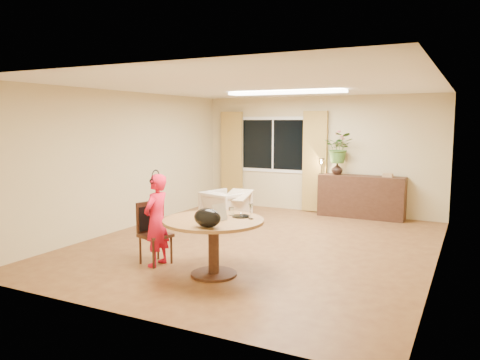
% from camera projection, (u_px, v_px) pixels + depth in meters
% --- Properties ---
extents(floor, '(6.50, 6.50, 0.00)m').
position_uv_depth(floor, '(258.00, 244.00, 7.80)').
color(floor, brown).
rests_on(floor, ground).
extents(ceiling, '(6.50, 6.50, 0.00)m').
position_uv_depth(ceiling, '(259.00, 86.00, 7.47)').
color(ceiling, white).
rests_on(ceiling, wall_back).
extents(wall_back, '(5.50, 0.00, 5.50)m').
position_uv_depth(wall_back, '(318.00, 154.00, 10.51)').
color(wall_back, tan).
rests_on(wall_back, floor).
extents(wall_left, '(0.00, 6.50, 6.50)m').
position_uv_depth(wall_left, '(126.00, 161.00, 8.87)').
color(wall_left, tan).
rests_on(wall_left, floor).
extents(wall_right, '(0.00, 6.50, 6.50)m').
position_uv_depth(wall_right, '(441.00, 176.00, 6.40)').
color(wall_right, tan).
rests_on(wall_right, floor).
extents(window, '(1.70, 0.03, 1.30)m').
position_uv_depth(window, '(273.00, 145.00, 10.96)').
color(window, white).
rests_on(window, wall_back).
extents(curtain_left, '(0.55, 0.08, 2.25)m').
position_uv_depth(curtain_left, '(232.00, 158.00, 11.41)').
color(curtain_left, olive).
rests_on(curtain_left, wall_back).
extents(curtain_right, '(0.55, 0.08, 2.25)m').
position_uv_depth(curtain_right, '(315.00, 162.00, 10.47)').
color(curtain_right, olive).
rests_on(curtain_right, wall_back).
extents(ceiling_panel, '(2.20, 0.35, 0.05)m').
position_uv_depth(ceiling_panel, '(286.00, 92.00, 8.54)').
color(ceiling_panel, white).
rests_on(ceiling_panel, ceiling).
extents(dining_table, '(1.33, 1.33, 0.76)m').
position_uv_depth(dining_table, '(214.00, 231.00, 6.16)').
color(dining_table, brown).
rests_on(dining_table, floor).
extents(dining_chair, '(0.52, 0.49, 0.89)m').
position_uv_depth(dining_chair, '(155.00, 233.00, 6.69)').
color(dining_chair, black).
rests_on(dining_chair, floor).
extents(child, '(0.49, 0.33, 1.31)m').
position_uv_depth(child, '(157.00, 220.00, 6.59)').
color(child, red).
rests_on(child, floor).
extents(laptop, '(0.40, 0.31, 0.23)m').
position_uv_depth(laptop, '(211.00, 211.00, 6.13)').
color(laptop, '#B7B7BC').
rests_on(laptop, dining_table).
extents(tumbler, '(0.10, 0.10, 0.11)m').
position_uv_depth(tumbler, '(231.00, 211.00, 6.40)').
color(tumbler, white).
rests_on(tumbler, dining_table).
extents(wine_glass, '(0.09, 0.09, 0.21)m').
position_uv_depth(wine_glass, '(251.00, 211.00, 6.14)').
color(wine_glass, white).
rests_on(wine_glass, dining_table).
extents(pot_lid, '(0.28, 0.28, 0.04)m').
position_uv_depth(pot_lid, '(241.00, 216.00, 6.28)').
color(pot_lid, white).
rests_on(pot_lid, dining_table).
extents(handbag, '(0.40, 0.30, 0.24)m').
position_uv_depth(handbag, '(207.00, 218.00, 5.65)').
color(handbag, black).
rests_on(handbag, dining_table).
extents(armchair, '(0.94, 0.95, 0.71)m').
position_uv_depth(armchair, '(226.00, 208.00, 9.11)').
color(armchair, beige).
rests_on(armchair, floor).
extents(throw, '(0.47, 0.56, 0.03)m').
position_uv_depth(throw, '(238.00, 191.00, 8.89)').
color(throw, beige).
rests_on(throw, armchair).
extents(sideboard, '(1.79, 0.44, 0.90)m').
position_uv_depth(sideboard, '(361.00, 197.00, 9.94)').
color(sideboard, black).
rests_on(sideboard, floor).
extents(vase, '(0.30, 0.30, 0.25)m').
position_uv_depth(vase, '(337.00, 169.00, 10.11)').
color(vase, black).
rests_on(vase, sideboard).
extents(bouquet, '(0.64, 0.57, 0.66)m').
position_uv_depth(bouquet, '(339.00, 148.00, 10.04)').
color(bouquet, '#306024').
rests_on(bouquet, vase).
extents(book_stack, '(0.24, 0.20, 0.08)m').
position_uv_depth(book_stack, '(388.00, 175.00, 9.64)').
color(book_stack, olive).
rests_on(book_stack, sideboard).
extents(desk_lamp, '(0.19, 0.19, 0.36)m').
position_uv_depth(desk_lamp, '(321.00, 166.00, 10.21)').
color(desk_lamp, black).
rests_on(desk_lamp, sideboard).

